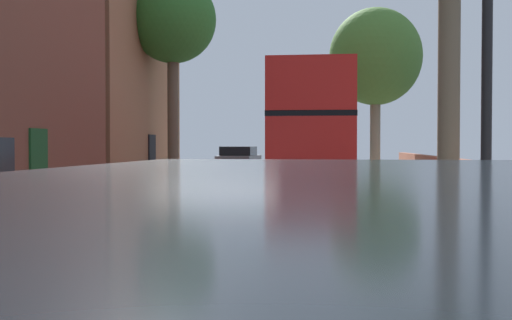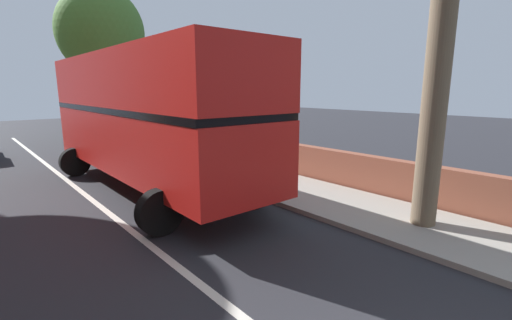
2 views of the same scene
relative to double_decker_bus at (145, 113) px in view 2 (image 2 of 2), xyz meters
name	(u,v)px [view 2 (image 2 of 2)]	position (x,y,z in m)	size (l,w,h in m)	color
double_decker_bus	(145,113)	(0.00, 0.00, 0.00)	(3.58, 10.06, 4.06)	red
street_tree_right_1	(101,33)	(2.86, 12.32, 3.95)	(4.95, 4.95, 8.83)	#7A6B56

